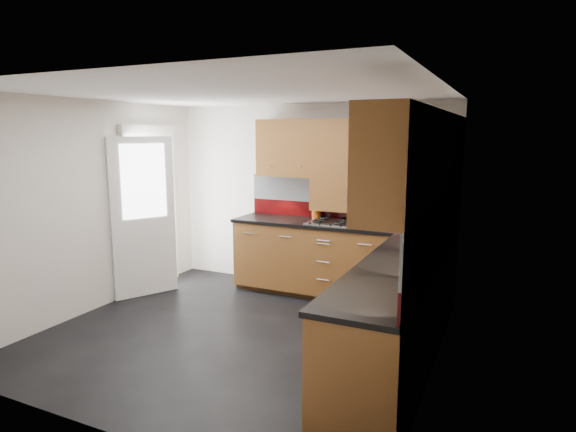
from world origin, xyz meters
The scene contains 14 objects.
room centered at (0.00, 0.00, 1.50)m, with size 4.00×3.80×2.64m.
base_cabinets centered at (1.07, 0.72, 0.44)m, with size 2.70×3.20×0.95m.
countertop centered at (1.05, 0.70, 0.92)m, with size 2.72×3.22×0.04m.
backsplash centered at (1.28, 0.93, 1.21)m, with size 2.70×3.20×0.54m.
upper_cabinets centered at (1.23, 0.78, 1.84)m, with size 2.50×3.20×0.72m.
extractor_hood centered at (0.45, 1.64, 1.28)m, with size 0.60×0.33×0.40m, color #583313.
glass_cabinet centered at (1.71, 1.07, 1.87)m, with size 0.32×0.80×0.66m.
back_door centered at (-1.78, 0.75, 1.03)m, with size 0.42×1.19×2.04m.
gas_hob centered at (0.45, 1.47, 0.95)m, with size 0.56×0.50×0.04m.
utensil_pot centered at (0.16, 1.70, 1.04)m, with size 0.12×0.12×0.44m.
toaster centered at (1.63, 1.64, 1.03)m, with size 0.30×0.23×0.19m.
food_processor centered at (1.59, 1.08, 1.06)m, with size 0.16×0.16×0.27m.
paper_towel centered at (1.67, 0.71, 1.05)m, with size 0.11×0.11×0.22m, color white.
orange_cloth centered at (1.60, 1.08, 0.95)m, with size 0.14×0.12×0.02m, color orange.
Camera 1 is at (2.41, -3.99, 2.02)m, focal length 30.00 mm.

